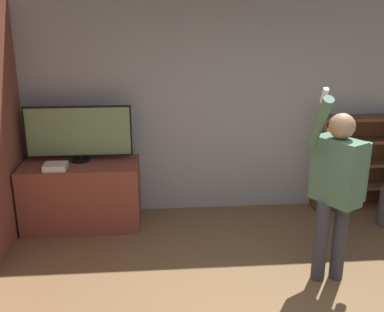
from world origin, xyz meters
TOP-DOWN VIEW (x-y plane):
  - wall_back at (0.00, 2.86)m, footprint 7.06×0.06m
  - tv_ledge at (-1.83, 2.45)m, footprint 1.35×0.63m
  - television at (-1.83, 2.56)m, footprint 1.22×0.22m
  - game_console at (-2.06, 2.27)m, footprint 0.25×0.22m
  - bookshelf at (1.49, 2.68)m, footprint 0.99×0.28m
  - person at (0.67, 1.09)m, footprint 0.58×0.55m

SIDE VIEW (x-z plane):
  - tv_ledge at x=-1.83m, z-range 0.00..0.77m
  - bookshelf at x=1.49m, z-range 0.00..1.21m
  - game_console at x=-2.06m, z-range 0.77..0.84m
  - person at x=0.67m, z-range 0.05..1.92m
  - television at x=-1.83m, z-range 0.79..1.44m
  - wall_back at x=0.00m, z-range 0.00..2.70m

